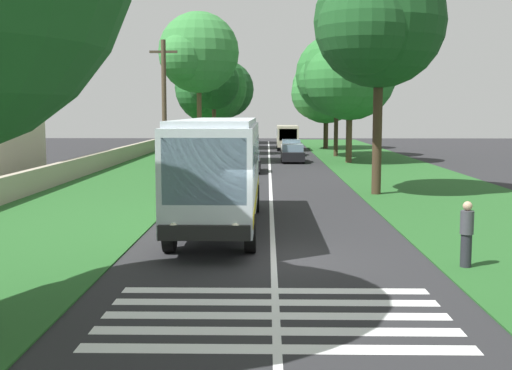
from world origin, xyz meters
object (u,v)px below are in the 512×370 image
trailing_minibus_0 (287,135)px  roadside_tree_left_3 (213,85)px  roadside_tree_right_1 (324,91)px  roadside_tree_right_3 (334,77)px  trailing_car_0 (247,162)px  coach_bus (220,166)px  roadside_tree_left_0 (197,55)px  trailing_car_1 (293,154)px  utility_pole (164,112)px  roadside_tree_right_2 (375,26)px  roadside_tree_left_2 (209,89)px  trailing_car_2 (291,148)px  roadside_tree_right_0 (347,77)px  roadside_tree_left_4 (224,91)px  pedestrian (467,233)px

trailing_minibus_0 → roadside_tree_left_3: roadside_tree_left_3 is taller
roadside_tree_right_1 → roadside_tree_right_3: 11.81m
trailing_car_0 → roadside_tree_right_1: bearing=-15.3°
coach_bus → roadside_tree_right_3: bearing=-11.9°
roadside_tree_left_0 → roadside_tree_right_1: (20.21, -11.24, -2.07)m
roadside_tree_right_3 → roadside_tree_left_3: bearing=80.7°
roadside_tree_left_0 → trailing_car_0: bearing=-149.1°
roadside_tree_right_1 → roadside_tree_right_3: roadside_tree_right_3 is taller
coach_bus → trailing_car_0: (20.74, -0.28, -1.48)m
trailing_car_1 → utility_pole: utility_pole is taller
roadside_tree_right_2 → roadside_tree_right_3: 26.65m
trailing_car_0 → roadside_tree_left_2: 27.22m
trailing_car_1 → trailing_car_2: bearing=-1.3°
roadside_tree_left_3 → roadside_tree_right_0: roadside_tree_right_0 is taller
roadside_tree_right_2 → utility_pole: size_ratio=1.49×
roadside_tree_left_4 → utility_pole: bearing=-179.9°
coach_bus → roadside_tree_right_2: size_ratio=1.00×
roadside_tree_left_3 → roadside_tree_right_0: bearing=-129.1°
roadside_tree_left_4 → pedestrian: size_ratio=5.99×
roadside_tree_right_0 → coach_bus: bearing=164.8°
trailing_minibus_0 → roadside_tree_right_3: bearing=-158.6°
roadside_tree_right_0 → trailing_car_0: bearing=136.3°
roadside_tree_left_3 → roadside_tree_right_3: 10.96m
roadside_tree_right_2 → pedestrian: roadside_tree_right_2 is taller
trailing_minibus_0 → roadside_tree_left_0: bearing=158.0°
trailing_car_1 → trailing_minibus_0: trailing_minibus_0 is taller
trailing_car_1 → roadside_tree_left_4: roadside_tree_left_4 is taller
roadside_tree_left_3 → utility_pole: bearing=179.3°
roadside_tree_left_0 → roadside_tree_right_1: 23.22m
coach_bus → trailing_car_0: coach_bus is taller
pedestrian → roadside_tree_right_1: bearing=-1.0°
roadside_tree_left_2 → roadside_tree_right_3: (-11.23, -11.97, 0.64)m
roadside_tree_right_2 → utility_pole: bearing=79.4°
roadside_tree_right_0 → pedestrian: bearing=178.3°
roadside_tree_left_3 → pedestrian: (-43.25, -9.99, -5.45)m
roadside_tree_left_0 → utility_pole: (-16.26, -0.04, -4.26)m
trailing_car_0 → roadside_tree_left_3: (16.75, 3.58, 5.69)m
coach_bus → pedestrian: size_ratio=6.60×
trailing_minibus_0 → roadside_tree_left_0: size_ratio=0.53×
trailing_car_0 → roadside_tree_right_2: 15.16m
trailing_car_1 → roadside_tree_left_4: 30.80m
trailing_car_2 → roadside_tree_right_2: roadside_tree_right_2 is taller
coach_bus → roadside_tree_right_2: roadside_tree_right_2 is taller
roadside_tree_right_0 → utility_pole: (-17.50, 11.33, -2.67)m
coach_bus → trailing_car_2: coach_bus is taller
roadside_tree_left_3 → roadside_tree_left_4: 21.05m
coach_bus → trailing_car_0: bearing=-0.8°
roadside_tree_left_3 → coach_bus: bearing=-175.0°
trailing_minibus_0 → roadside_tree_left_3: size_ratio=0.68×
coach_bus → trailing_minibus_0: size_ratio=1.86×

